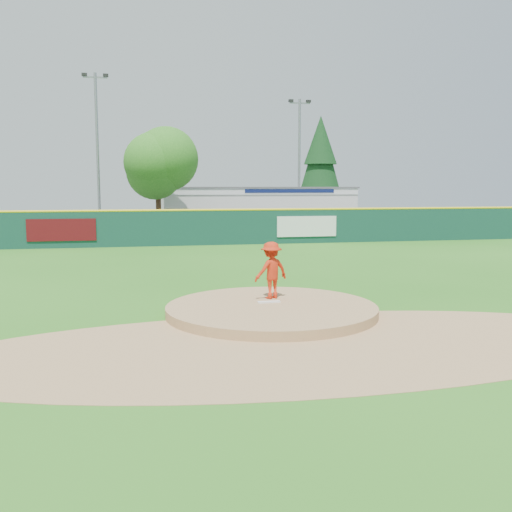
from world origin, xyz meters
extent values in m
plane|color=#286B19|center=(0.00, 0.00, 0.00)|extent=(120.00, 120.00, 0.00)
cylinder|color=#9E774C|center=(0.00, 0.00, 0.00)|extent=(5.50, 5.50, 0.50)
cube|color=white|center=(0.00, 0.30, 0.27)|extent=(0.60, 0.15, 0.04)
cylinder|color=#9E774C|center=(0.00, -3.00, 0.01)|extent=(15.40, 15.40, 0.01)
cube|color=#38383A|center=(0.00, 27.00, 0.01)|extent=(44.00, 16.00, 0.02)
imported|color=red|center=(0.20, 0.88, 1.03)|extent=(1.16, 0.92, 1.57)
imported|color=white|center=(2.40, 21.56, 0.77)|extent=(5.78, 3.62, 1.49)
cube|color=silver|center=(6.00, 32.00, 1.60)|extent=(15.00, 8.00, 3.20)
cube|color=white|center=(6.00, 27.98, 3.00)|extent=(15.00, 0.06, 0.55)
cube|color=#0F194C|center=(8.00, 27.94, 3.00)|extent=(7.00, 0.03, 0.28)
cube|color=#59595B|center=(6.00, 32.00, 3.25)|extent=(15.20, 8.20, 0.12)
cube|color=#570C11|center=(-7.43, 17.92, 1.00)|extent=(3.60, 0.04, 1.20)
cube|color=white|center=(6.34, 17.92, 1.00)|extent=(3.60, 0.04, 1.20)
cube|color=#123B31|center=(0.00, 18.00, 1.00)|extent=(40.00, 0.10, 2.00)
cylinder|color=yellow|center=(0.00, 18.00, 2.00)|extent=(40.00, 0.14, 0.14)
cylinder|color=#382314|center=(-2.00, 25.00, 1.30)|extent=(0.36, 0.36, 2.60)
sphere|color=#387F23|center=(-2.00, 25.00, 4.56)|extent=(5.60, 5.60, 5.60)
cylinder|color=#382314|center=(13.00, 36.00, 0.80)|extent=(0.40, 0.40, 1.60)
cone|color=#113A16|center=(13.00, 36.00, 5.55)|extent=(4.40, 4.40, 7.90)
cylinder|color=gray|center=(-6.00, 27.00, 5.50)|extent=(0.20, 0.20, 11.00)
cube|color=gray|center=(-6.00, 27.00, 10.70)|extent=(1.60, 0.10, 0.10)
cube|color=black|center=(-6.70, 27.00, 10.85)|extent=(0.35, 0.25, 0.20)
cube|color=black|center=(-5.30, 27.00, 10.85)|extent=(0.35, 0.25, 0.20)
cylinder|color=gray|center=(9.00, 29.00, 5.00)|extent=(0.20, 0.20, 10.00)
cube|color=gray|center=(9.00, 29.00, 9.70)|extent=(1.60, 0.10, 0.10)
cube|color=black|center=(8.30, 29.00, 9.85)|extent=(0.35, 0.25, 0.20)
cube|color=black|center=(9.70, 29.00, 9.85)|extent=(0.35, 0.25, 0.20)
camera|label=1|loc=(-3.35, -14.21, 3.32)|focal=40.00mm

